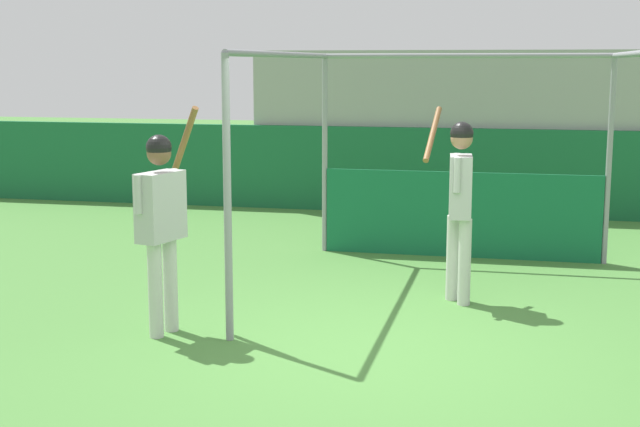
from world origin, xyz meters
name	(u,v)px	position (x,y,z in m)	size (l,w,h in m)	color
ground_plane	(367,354)	(0.00, 0.00, 0.00)	(60.00, 60.00, 0.00)	#477F38
outfield_wall	(443,171)	(0.00, 7.36, 0.71)	(24.00, 0.12, 1.42)	#196038
bleacher_section	(450,127)	(0.00, 8.62, 1.35)	(6.50, 2.40, 2.70)	#9E9E99
batting_cage	(457,175)	(0.50, 3.32, 1.15)	(3.62, 4.04, 2.58)	gray
player_batter	(459,193)	(0.62, 1.88, 1.15)	(0.52, 0.85, 2.00)	silver
player_waiting	(161,213)	(-1.92, 0.17, 1.12)	(0.49, 0.83, 2.08)	silver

